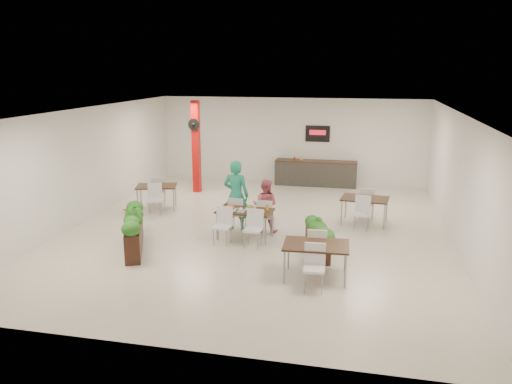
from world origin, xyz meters
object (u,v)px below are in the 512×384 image
at_px(diner_woman, 265,205).
at_px(side_table_c, 316,249).
at_px(diner_man, 236,195).
at_px(main_table, 245,214).
at_px(side_table_a, 157,189).
at_px(planter_left, 134,229).
at_px(red_column, 196,146).
at_px(side_table_b, 365,202).
at_px(planter_right, 318,234).
at_px(service_counter, 316,173).

distance_m(diner_woman, side_table_c, 3.24).
distance_m(diner_man, side_table_c, 3.72).
bearing_deg(main_table, side_table_a, 147.82).
bearing_deg(main_table, diner_man, 120.80).
height_order(planter_left, side_table_a, planter_left).
distance_m(red_column, side_table_a, 2.63).
height_order(diner_man, side_table_b, diner_man).
bearing_deg(side_table_c, planter_left, 167.93).
distance_m(diner_woman, side_table_b, 2.88).
bearing_deg(side_table_a, main_table, -48.96).
bearing_deg(diner_man, diner_woman, -175.56).
relative_size(red_column, planter_right, 1.93).
relative_size(diner_man, diner_woman, 1.33).
xyz_separation_m(red_column, side_table_c, (4.85, -6.60, -1.01)).
relative_size(side_table_b, side_table_c, 1.01).
xyz_separation_m(main_table, side_table_a, (-3.30, 2.08, -0.01)).
bearing_deg(main_table, planter_left, -149.65).
xyz_separation_m(diner_woman, planter_left, (-2.80, -2.06, -0.18)).
relative_size(service_counter, side_table_c, 1.83).
bearing_deg(side_table_b, main_table, -140.74).
relative_size(diner_woman, planter_left, 0.71).
bearing_deg(service_counter, main_table, -100.68).
bearing_deg(diner_woman, main_table, 62.35).
distance_m(service_counter, diner_man, 5.90).
distance_m(diner_woman, planter_right, 2.05).
height_order(service_counter, side_table_a, service_counter).
xyz_separation_m(diner_man, planter_right, (2.33, -1.35, -0.47)).
bearing_deg(diner_woman, red_column, -45.35).
relative_size(diner_man, side_table_a, 1.14).
xyz_separation_m(diner_man, side_table_a, (-2.91, 1.42, -0.32)).
relative_size(diner_man, side_table_b, 1.15).
relative_size(diner_woman, planter_right, 0.87).
height_order(side_table_b, side_table_c, same).
xyz_separation_m(diner_man, side_table_b, (3.39, 1.26, -0.32)).
relative_size(main_table, side_table_b, 1.03).
height_order(main_table, side_table_a, same).
height_order(main_table, diner_woman, diner_woman).
bearing_deg(main_table, planter_right, -19.83).
bearing_deg(diner_man, side_table_c, 135.39).
distance_m(main_table, planter_right, 2.07).
xyz_separation_m(red_column, main_table, (2.81, -4.46, -1.01)).
bearing_deg(diner_woman, diner_man, 4.44).
bearing_deg(side_table_c, red_column, 123.73).
bearing_deg(side_table_c, service_counter, 93.17).
height_order(main_table, side_table_b, same).
xyz_separation_m(red_column, planter_left, (0.41, -5.86, -1.11)).
bearing_deg(planter_left, diner_woman, 36.25).
distance_m(diner_man, diner_woman, 0.83).
bearing_deg(planter_right, service_counter, 96.07).
xyz_separation_m(planter_left, planter_right, (4.33, 0.70, -0.06)).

